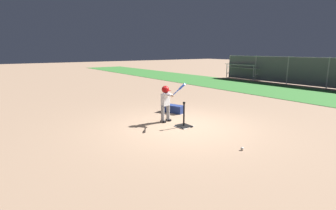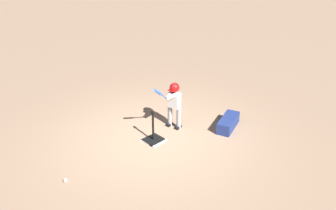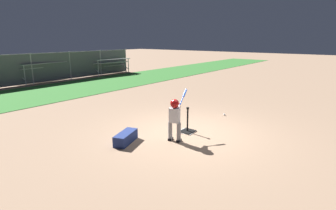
{
  "view_description": "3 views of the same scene",
  "coord_description": "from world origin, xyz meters",
  "views": [
    {
      "loc": [
        5.87,
        -4.78,
        2.26
      ],
      "look_at": [
        -0.37,
        -0.28,
        0.64
      ],
      "focal_mm": 28.0,
      "sensor_mm": 36.0,
      "label": 1
    },
    {
      "loc": [
        5.11,
        5.75,
        4.86
      ],
      "look_at": [
        -0.27,
        0.24,
        0.9
      ],
      "focal_mm": 42.0,
      "sensor_mm": 36.0,
      "label": 2
    },
    {
      "loc": [
        -6.13,
        -4.03,
        2.7
      ],
      "look_at": [
        -0.68,
        0.23,
        0.93
      ],
      "focal_mm": 28.0,
      "sensor_mm": 36.0,
      "label": 3
    }
  ],
  "objects": [
    {
      "name": "baseball",
      "position": [
        2.25,
        -0.06,
        0.04
      ],
      "size": [
        0.07,
        0.07,
        0.07
      ],
      "primitive_type": "sphere",
      "color": "white",
      "rests_on": "ground_plane"
    },
    {
      "name": "batting_tee",
      "position": [
        0.01,
        0.03,
        0.11
      ],
      "size": [
        0.42,
        0.38,
        0.76
      ],
      "color": "black",
      "rests_on": "ground_plane"
    },
    {
      "name": "batter_child",
      "position": [
        -0.76,
        -0.07,
        0.74
      ],
      "size": [
        0.91,
        0.38,
        1.31
      ],
      "color": "gray",
      "rests_on": "ground_plane"
    },
    {
      "name": "home_plate",
      "position": [
        -0.0,
        0.04,
        0.01
      ],
      "size": [
        0.48,
        0.48,
        0.02
      ],
      "primitive_type": "cube",
      "rotation": [
        0.0,
        0.0,
        0.08
      ],
      "color": "white",
      "rests_on": "ground_plane"
    },
    {
      "name": "equipment_bag",
      "position": [
        -1.68,
        0.88,
        0.14
      ],
      "size": [
        0.9,
        0.59,
        0.28
      ],
      "primitive_type": "cube",
      "rotation": [
        0.0,
        0.0,
        0.35
      ],
      "color": "navy",
      "rests_on": "ground_plane"
    },
    {
      "name": "bleachers_right_center",
      "position": [
        -7.51,
        12.82,
        0.58
      ],
      "size": [
        3.35,
        2.55,
        1.18
      ],
      "color": "#ADAFB7",
      "rests_on": "ground_plane"
    },
    {
      "name": "ground_plane",
      "position": [
        0.0,
        0.0,
        0.0
      ],
      "size": [
        90.0,
        90.0,
        0.0
      ],
      "primitive_type": "plane",
      "color": "#93755B"
    },
    {
      "name": "grass_outfield_strip",
      "position": [
        0.0,
        8.93,
        0.01
      ],
      "size": [
        56.0,
        4.77,
        0.02
      ],
      "primitive_type": "cube",
      "color": "#33702D",
      "rests_on": "ground_plane"
    }
  ]
}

